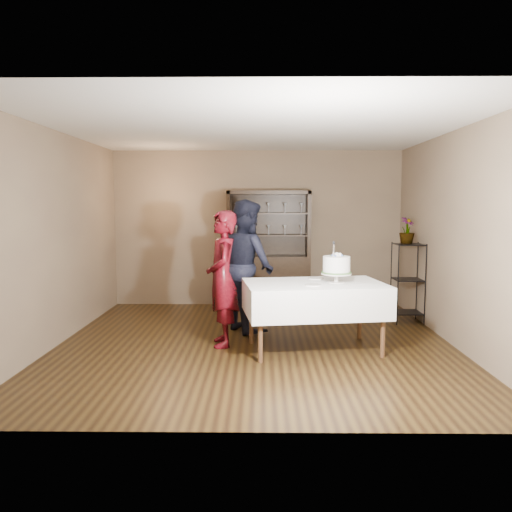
# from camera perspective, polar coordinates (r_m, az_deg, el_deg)

# --- Properties ---
(floor) EXTENTS (5.00, 5.00, 0.00)m
(floor) POSITION_cam_1_polar(r_m,az_deg,el_deg) (6.49, -0.10, -9.96)
(floor) COLOR black
(floor) RESTS_ON ground
(ceiling) EXTENTS (5.00, 5.00, 0.00)m
(ceiling) POSITION_cam_1_polar(r_m,az_deg,el_deg) (6.30, -0.11, 14.36)
(ceiling) COLOR silver
(ceiling) RESTS_ON back_wall
(back_wall) EXTENTS (5.00, 0.02, 2.70)m
(back_wall) POSITION_cam_1_polar(r_m,az_deg,el_deg) (8.75, 0.12, 3.16)
(back_wall) COLOR brown
(back_wall) RESTS_ON floor
(wall_left) EXTENTS (0.02, 5.00, 2.70)m
(wall_left) POSITION_cam_1_polar(r_m,az_deg,el_deg) (6.76, -21.81, 1.89)
(wall_left) COLOR brown
(wall_left) RESTS_ON floor
(wall_right) EXTENTS (0.02, 5.00, 2.70)m
(wall_right) POSITION_cam_1_polar(r_m,az_deg,el_deg) (6.70, 21.81, 1.86)
(wall_right) COLOR brown
(wall_right) RESTS_ON floor
(china_hutch) EXTENTS (1.40, 0.48, 2.00)m
(china_hutch) POSITION_cam_1_polar(r_m,az_deg,el_deg) (8.56, 1.44, -1.51)
(china_hutch) COLOR black
(china_hutch) RESTS_ON floor
(plant_etagere) EXTENTS (0.42, 0.42, 1.20)m
(plant_etagere) POSITION_cam_1_polar(r_m,az_deg,el_deg) (7.83, 16.96, -2.57)
(plant_etagere) COLOR black
(plant_etagere) RESTS_ON floor
(cake_table) EXTENTS (1.79, 1.25, 0.83)m
(cake_table) POSITION_cam_1_polar(r_m,az_deg,el_deg) (6.11, 6.67, -4.86)
(cake_table) COLOR white
(cake_table) RESTS_ON floor
(woman) EXTENTS (0.50, 0.68, 1.70)m
(woman) POSITION_cam_1_polar(r_m,az_deg,el_deg) (6.26, -3.86, -2.59)
(woman) COLOR #34040D
(woman) RESTS_ON floor
(man) EXTENTS (1.06, 1.13, 1.84)m
(man) POSITION_cam_1_polar(r_m,az_deg,el_deg) (7.01, -1.10, -1.06)
(man) COLOR black
(man) RESTS_ON floor
(cake) EXTENTS (0.37, 0.37, 0.50)m
(cake) POSITION_cam_1_polar(r_m,az_deg,el_deg) (6.09, 9.18, -1.15)
(cake) COLOR beige
(cake) RESTS_ON cake_table
(plate_near) EXTENTS (0.22, 0.22, 0.01)m
(plate_near) POSITION_cam_1_polar(r_m,az_deg,el_deg) (5.86, 6.51, -3.32)
(plate_near) COLOR beige
(plate_near) RESTS_ON cake_table
(plate_far) EXTENTS (0.25, 0.25, 0.01)m
(plate_far) POSITION_cam_1_polar(r_m,az_deg,el_deg) (6.38, 6.83, -2.55)
(plate_far) COLOR beige
(plate_far) RESTS_ON cake_table
(potted_plant) EXTENTS (0.31, 0.31, 0.40)m
(potted_plant) POSITION_cam_1_polar(r_m,az_deg,el_deg) (7.79, 16.87, 2.82)
(potted_plant) COLOR #467337
(potted_plant) RESTS_ON plant_etagere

